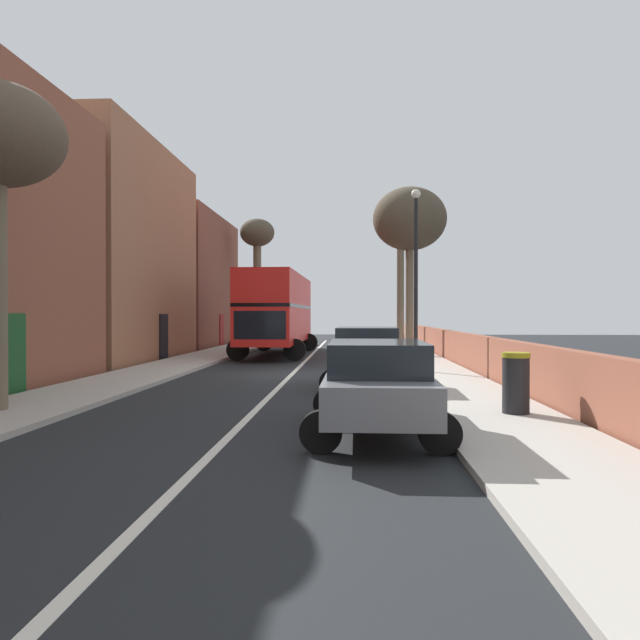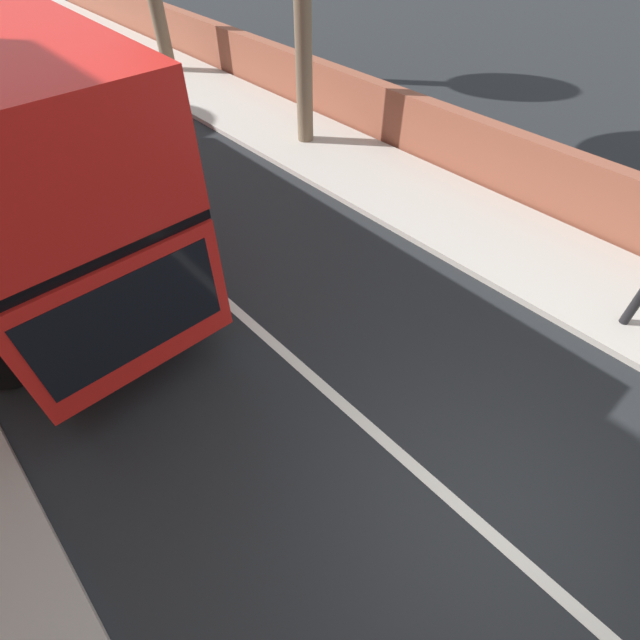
{
  "view_description": "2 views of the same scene",
  "coord_description": "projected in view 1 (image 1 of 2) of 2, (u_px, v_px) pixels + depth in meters",
  "views": [
    {
      "loc": [
        2.07,
        -20.48,
        2.06
      ],
      "look_at": [
        0.72,
        4.72,
        1.84
      ],
      "focal_mm": 33.3,
      "sensor_mm": 36.0,
      "label": 1
    },
    {
      "loc": [
        -2.69,
        -0.11,
        5.46
      ],
      "look_at": [
        -0.23,
        2.54,
        1.69
      ],
      "focal_mm": 26.05,
      "sensor_mm": 36.0,
      "label": 2
    }
  ],
  "objects": [
    {
      "name": "terraced_houses_left",
      "position": [
        52.0,
        245.0,
        20.93
      ],
      "size": [
        4.07,
        47.52,
        9.77
      ],
      "color": "#9E6647",
      "rests_on": "ground"
    },
    {
      "name": "street_tree_left_4",
      "position": [
        257.0,
        242.0,
        41.28
      ],
      "size": [
        2.4,
        2.4,
        8.64
      ],
      "color": "brown",
      "rests_on": "sidewalk_left"
    },
    {
      "name": "sidewalk_left",
      "position": [
        154.0,
        372.0,
        20.84
      ],
      "size": [
        2.6,
        60.0,
        0.12
      ],
      "primitive_type": "cube",
      "color": "#B2ADA3",
      "rests_on": "ground"
    },
    {
      "name": "sidewalk_right",
      "position": [
        434.0,
        373.0,
        20.32
      ],
      "size": [
        2.6,
        60.0,
        0.12
      ],
      "primitive_type": "cube",
      "color": "#B2ADA3",
      "rests_on": "ground"
    },
    {
      "name": "boundary_wall_right",
      "position": [
        480.0,
        355.0,
        20.23
      ],
      "size": [
        0.36,
        54.0,
        1.36
      ],
      "primitive_type": "cube",
      "color": "brown",
      "rests_on": "ground"
    },
    {
      "name": "parked_car_grey_right_1",
      "position": [
        377.0,
        381.0,
        10.09
      ],
      "size": [
        2.41,
        4.57,
        1.61
      ],
      "color": "slate",
      "rests_on": "ground"
    },
    {
      "name": "street_tree_right_3",
      "position": [
        400.0,
        225.0,
        35.7
      ],
      "size": [
        2.42,
        2.42,
        8.96
      ],
      "color": "brown",
      "rests_on": "sidewalk_right"
    },
    {
      "name": "lamppost_right",
      "position": [
        416.0,
        265.0,
        20.63
      ],
      "size": [
        0.32,
        0.32,
        6.31
      ],
      "color": "black",
      "rests_on": "sidewalk_right"
    },
    {
      "name": "double_decker_bus",
      "position": [
        277.0,
        309.0,
        30.04
      ],
      "size": [
        3.65,
        10.76,
        4.06
      ],
      "color": "red",
      "rests_on": "ground"
    },
    {
      "name": "road_centre_line",
      "position": [
        292.0,
        374.0,
        20.58
      ],
      "size": [
        0.16,
        54.0,
        0.01
      ],
      "primitive_type": "cube",
      "color": "silver",
      "rests_on": "ground"
    },
    {
      "name": "litter_bin_right",
      "position": [
        516.0,
        383.0,
        11.67
      ],
      "size": [
        0.55,
        0.55,
        1.2
      ],
      "color": "black",
      "rests_on": "sidewalk_right"
    },
    {
      "name": "street_tree_right_1",
      "position": [
        410.0,
        221.0,
        28.81
      ],
      "size": [
        3.58,
        3.58,
        8.15
      ],
      "color": "brown",
      "rests_on": "sidewalk_right"
    },
    {
      "name": "ground_plane",
      "position": [
        292.0,
        374.0,
        20.58
      ],
      "size": [
        84.0,
        84.0,
        0.0
      ],
      "primitive_type": "plane",
      "color": "black"
    },
    {
      "name": "parked_car_red_left_2",
      "position": [
        287.0,
        331.0,
        41.56
      ],
      "size": [
        2.64,
        4.28,
        1.66
      ],
      "color": "#AD1919",
      "rests_on": "ground"
    },
    {
      "name": "parked_car_silver_right_0",
      "position": [
        367.0,
        354.0,
        16.48
      ],
      "size": [
        2.55,
        4.09,
        1.72
      ],
      "color": "#B7BABF",
      "rests_on": "ground"
    }
  ]
}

